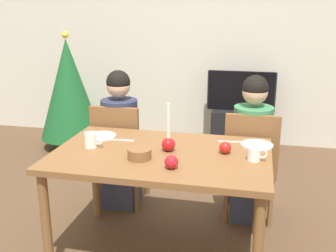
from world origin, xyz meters
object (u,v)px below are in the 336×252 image
at_px(candle_centerpiece, 168,141).
at_px(plate_right, 257,145).
at_px(tv_stand, 239,130).
at_px(bowl_walnuts, 139,154).
at_px(chair_left, 119,150).
at_px(christmas_tree, 69,89).
at_px(apple_by_left_plate, 171,162).
at_px(tv, 241,91).
at_px(mug_left, 91,140).
at_px(mug_right, 255,154).
at_px(person_right_child, 251,152).
at_px(dining_table, 161,164).
at_px(apple_near_candle, 225,148).
at_px(chair_right, 251,160).
at_px(person_left_child, 120,142).
at_px(plate_left, 101,136).

xyz_separation_m(candle_centerpiece, plate_right, (0.56, 0.23, -0.06)).
height_order(tv_stand, bowl_walnuts, bowl_walnuts).
xyz_separation_m(chair_left, christmas_tree, (-1.08, 1.30, 0.21)).
bearing_deg(apple_by_left_plate, candle_centerpiece, 105.96).
bearing_deg(candle_centerpiece, tv, 80.91).
height_order(plate_right, mug_left, mug_left).
relative_size(mug_right, apple_by_left_plate, 1.48).
relative_size(tv, mug_left, 6.18).
bearing_deg(mug_left, person_right_child, 31.73).
xyz_separation_m(person_right_child, christmas_tree, (-2.15, 1.27, 0.15)).
distance_m(christmas_tree, plate_right, 2.74).
height_order(dining_table, apple_near_candle, apple_near_candle).
height_order(tv_stand, plate_right, plate_right).
height_order(chair_left, plate_right, chair_left).
relative_size(christmas_tree, mug_left, 10.86).
xyz_separation_m(chair_left, person_right_child, (1.08, 0.03, 0.06)).
relative_size(chair_right, tv, 1.14).
xyz_separation_m(dining_table, tv, (0.40, 2.30, 0.04)).
height_order(dining_table, mug_left, mug_left).
xyz_separation_m(person_left_child, apple_near_candle, (0.91, -0.57, 0.22)).
distance_m(candle_centerpiece, bowl_walnuts, 0.23).
bearing_deg(plate_right, apple_near_candle, -135.35).
relative_size(person_right_child, apple_by_left_plate, 14.39).
bearing_deg(person_right_child, candle_centerpiece, -131.14).
bearing_deg(candle_centerpiece, person_left_child, 132.23).
distance_m(chair_left, plate_left, 0.46).
distance_m(chair_left, bowl_walnuts, 0.89).
height_order(christmas_tree, bowl_walnuts, christmas_tree).
bearing_deg(apple_near_candle, person_left_child, 148.15).
bearing_deg(candle_centerpiece, chair_right, 47.29).
bearing_deg(bowl_walnuts, person_left_child, 117.39).
height_order(person_right_child, christmas_tree, christmas_tree).
distance_m(plate_left, apple_near_candle, 0.92).
height_order(mug_left, apple_by_left_plate, mug_left).
xyz_separation_m(christmas_tree, mug_right, (2.18, -1.93, 0.07)).
xyz_separation_m(chair_right, apple_by_left_plate, (-0.45, -0.86, 0.28)).
height_order(plate_left, apple_by_left_plate, apple_by_left_plate).
height_order(person_left_child, tv, person_left_child).
xyz_separation_m(chair_right, mug_left, (-1.05, -0.62, 0.29)).
bearing_deg(tv_stand, tv, 90.00).
bearing_deg(apple_by_left_plate, chair_right, 62.52).
bearing_deg(bowl_walnuts, plate_right, 29.88).
bearing_deg(apple_by_left_plate, mug_left, 158.03).
distance_m(mug_left, mug_right, 1.07).
distance_m(dining_table, mug_right, 0.60).
xyz_separation_m(mug_right, apple_near_candle, (-0.19, 0.09, -0.00)).
relative_size(christmas_tree, candle_centerpiece, 4.34).
bearing_deg(person_right_child, chair_right, -90.00).
xyz_separation_m(person_right_child, bowl_walnuts, (-0.67, -0.78, 0.21)).
height_order(chair_right, apple_near_candle, chair_right).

